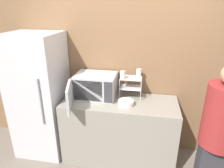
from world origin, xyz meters
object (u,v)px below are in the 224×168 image
object	(u,v)px
bowl	(126,103)
person	(220,130)
microwave	(95,86)
glass_front_left	(123,75)
dish_rack	(131,83)
glass_back_right	(139,73)
refrigerator	(40,96)

from	to	relation	value
bowl	person	distance (m)	1.10
microwave	glass_front_left	world-z (taller)	glass_front_left
bowl	person	size ratio (longest dim) A/B	0.13
dish_rack	person	xyz separation A→B (m)	(1.01, -0.61, -0.23)
glass_back_right	refrigerator	distance (m)	1.46
bowl	microwave	bearing A→B (deg)	160.37
microwave	glass_front_left	size ratio (longest dim) A/B	7.96
glass_front_left	bowl	world-z (taller)	glass_front_left
bowl	dish_rack	bearing A→B (deg)	82.25
bowl	person	world-z (taller)	person
glass_front_left	microwave	bearing A→B (deg)	-176.28
dish_rack	person	size ratio (longest dim) A/B	0.18
dish_rack	bowl	world-z (taller)	dish_rack
glass_front_left	glass_back_right	size ratio (longest dim) A/B	1.00
refrigerator	glass_front_left	bearing A→B (deg)	4.83
microwave	refrigerator	size ratio (longest dim) A/B	0.46
glass_back_right	bowl	world-z (taller)	glass_back_right
dish_rack	refrigerator	world-z (taller)	refrigerator
glass_back_right	refrigerator	size ratio (longest dim) A/B	0.06
glass_front_left	person	size ratio (longest dim) A/B	0.06
microwave	dish_rack	size ratio (longest dim) A/B	2.79
glass_back_right	person	xyz separation A→B (m)	(0.91, -0.68, -0.36)
person	refrigerator	world-z (taller)	refrigerator
glass_front_left	glass_back_right	xyz separation A→B (m)	(0.21, 0.13, 0.00)
dish_rack	refrigerator	distance (m)	1.33
glass_front_left	person	distance (m)	1.29
glass_front_left	bowl	bearing A→B (deg)	-68.62
glass_front_left	person	world-z (taller)	person
glass_back_right	person	world-z (taller)	person
microwave	glass_back_right	bearing A→B (deg)	14.96
person	refrigerator	bearing A→B (deg)	169.10
dish_rack	person	distance (m)	1.20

